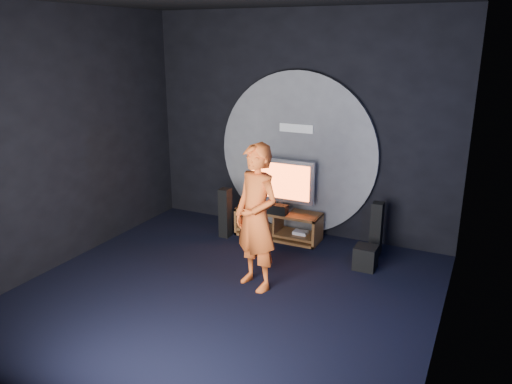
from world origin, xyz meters
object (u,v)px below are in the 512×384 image
Objects in this scene: media_console at (279,226)px; tv at (281,182)px; player at (256,218)px; subwoofer at (365,257)px; tower_speaker_left at (225,213)px; tower_speaker_right at (376,229)px.

tv is at bearing 96.14° from media_console.
media_console is 0.73× the size of player.
tv reaches higher than subwoofer.
media_console is 1.70× the size of tower_speaker_left.
tower_speaker_right is at bearing -1.46° from tv.
tower_speaker_right is (2.32, 0.36, 0.00)m from tower_speaker_left.
tv reaches higher than tower_speaker_right.
tower_speaker_right is (1.54, 0.03, 0.20)m from media_console.
tv is 1.74m from player.
tower_speaker_right reaches higher than subwoofer.
tv is at bearing 126.26° from player.
player is (1.18, -1.30, 0.54)m from tower_speaker_left.
tv is 1.38× the size of tower_speaker_right.
tower_speaker_right is at bearing 88.95° from subwoofer.
tower_speaker_left is at bearing -157.29° from media_console.
player is (-1.14, -1.11, 0.77)m from subwoofer.
player reaches higher than tower_speaker_left.
player is (0.39, -1.63, 0.74)m from media_console.
subwoofer is at bearing -18.63° from media_console.
tv reaches higher than tower_speaker_left.
player reaches higher than media_console.
subwoofer is (2.31, -0.19, -0.24)m from tower_speaker_left.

